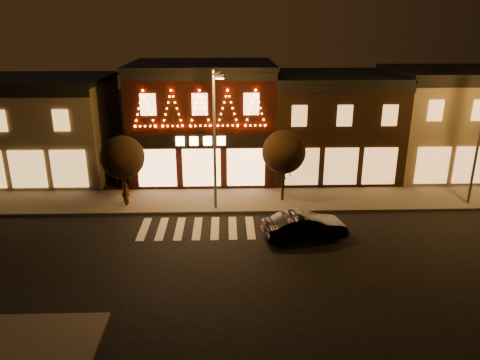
{
  "coord_description": "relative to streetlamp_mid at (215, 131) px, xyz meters",
  "views": [
    {
      "loc": [
        1.69,
        -19.5,
        11.1
      ],
      "look_at": [
        2.42,
        4.0,
        2.87
      ],
      "focal_mm": 34.14,
      "sensor_mm": 36.0,
      "label": 1
    }
  ],
  "objects": [
    {
      "name": "sidewalk_far",
      "position": [
        0.95,
        1.56,
        -4.97
      ],
      "size": [
        44.0,
        4.0,
        0.15
      ],
      "primitive_type": "cube",
      "color": "#47423D",
      "rests_on": "ground"
    },
    {
      "name": "ground",
      "position": [
        -1.05,
        -6.44,
        -5.04
      ],
      "size": [
        120.0,
        120.0,
        0.0
      ],
      "primitive_type": "plane",
      "color": "black",
      "rests_on": "ground"
    },
    {
      "name": "tree_left",
      "position": [
        -5.66,
        0.78,
        -1.78
      ],
      "size": [
        2.66,
        2.66,
        4.45
      ],
      "rotation": [
        0.0,
        0.0,
        -0.04
      ],
      "color": "black",
      "rests_on": "sidewalk_far"
    },
    {
      "name": "building_left",
      "position": [
        -14.05,
        7.55,
        -1.38
      ],
      "size": [
        12.2,
        8.28,
        7.3
      ],
      "color": "brown",
      "rests_on": "ground"
    },
    {
      "name": "tree_right",
      "position": [
        4.22,
        1.38,
        -1.7
      ],
      "size": [
        2.73,
        2.73,
        4.57
      ],
      "rotation": [
        0.0,
        0.0,
        0.12
      ],
      "color": "black",
      "rests_on": "sidewalk_far"
    },
    {
      "name": "building_pulp",
      "position": [
        -1.05,
        7.53,
        -0.88
      ],
      "size": [
        10.2,
        8.34,
        8.3
      ],
      "color": "black",
      "rests_on": "ground"
    },
    {
      "name": "streetlamp_mid",
      "position": [
        0.0,
        0.0,
        0.0
      ],
      "size": [
        0.76,
        1.91,
        8.34
      ],
      "rotation": [
        0.0,
        0.0,
        -0.23
      ],
      "color": "#59595E",
      "rests_on": "sidewalk_far"
    },
    {
      "name": "pedestrian",
      "position": [
        -5.76,
        1.18,
        -4.11
      ],
      "size": [
        0.64,
        0.49,
        1.57
      ],
      "primitive_type": "imported",
      "rotation": [
        0.0,
        0.0,
        2.92
      ],
      "color": "gray",
      "rests_on": "sidewalk_far"
    },
    {
      "name": "dark_sedan",
      "position": [
        4.78,
        -3.94,
        -4.31
      ],
      "size": [
        4.69,
        2.39,
        1.47
      ],
      "primitive_type": "imported",
      "rotation": [
        0.0,
        0.0,
        1.76
      ],
      "color": "black",
      "rests_on": "ground"
    },
    {
      "name": "building_right_b",
      "position": [
        17.45,
        7.55,
        -1.13
      ],
      "size": [
        9.2,
        8.28,
        7.8
      ],
      "color": "brown",
      "rests_on": "ground"
    },
    {
      "name": "building_right_a",
      "position": [
        8.45,
        7.55,
        -1.28
      ],
      "size": [
        9.2,
        8.28,
        7.5
      ],
      "color": "#301E11",
      "rests_on": "ground"
    }
  ]
}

